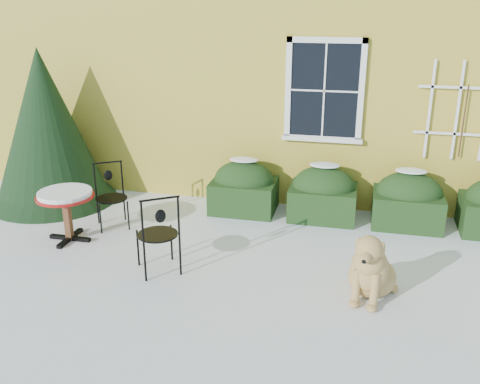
% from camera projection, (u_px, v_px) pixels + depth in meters
% --- Properties ---
extents(ground, '(80.00, 80.00, 0.00)m').
position_uv_depth(ground, '(221.00, 288.00, 6.54)').
color(ground, white).
rests_on(ground, ground).
extents(house, '(12.40, 8.40, 6.40)m').
position_uv_depth(house, '(302.00, 4.00, 11.85)').
color(house, gold).
rests_on(house, ground).
extents(hedge_row, '(4.95, 0.80, 0.91)m').
position_uv_depth(hedge_row, '(365.00, 197.00, 8.38)').
color(hedge_row, black).
rests_on(hedge_row, ground).
extents(evergreen_shrub, '(2.16, 2.16, 2.62)m').
position_uv_depth(evergreen_shrub, '(48.00, 142.00, 9.04)').
color(evergreen_shrub, black).
rests_on(evergreen_shrub, ground).
extents(bistro_table, '(0.82, 0.82, 0.76)m').
position_uv_depth(bistro_table, '(65.00, 200.00, 7.63)').
color(bistro_table, black).
rests_on(bistro_table, ground).
extents(patio_chair_near, '(0.67, 0.66, 1.08)m').
position_uv_depth(patio_chair_near, '(158.00, 233.00, 6.76)').
color(patio_chair_near, black).
rests_on(patio_chair_near, ground).
extents(patio_chair_far, '(0.61, 0.60, 0.99)m').
position_uv_depth(patio_chair_far, '(111.00, 196.00, 8.18)').
color(patio_chair_far, black).
rests_on(patio_chair_far, ground).
extents(dog, '(0.69, 0.96, 0.90)m').
position_uv_depth(dog, '(371.00, 271.00, 6.21)').
color(dog, tan).
rests_on(dog, ground).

